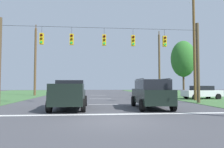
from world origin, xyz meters
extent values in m
plane|color=#47474C|center=(0.00, 0.00, 0.00)|extent=(120.00, 120.00, 0.00)
cube|color=white|center=(0.00, 2.14, 0.00)|extent=(15.23, 0.45, 0.01)
cube|color=white|center=(0.00, 8.14, 0.00)|extent=(2.50, 0.15, 0.01)
cube|color=white|center=(0.00, 15.46, 0.00)|extent=(2.50, 0.15, 0.01)
cube|color=white|center=(0.00, 23.45, 0.00)|extent=(2.50, 0.15, 0.01)
cylinder|color=brown|center=(8.53, 8.61, 3.62)|extent=(0.30, 0.30, 7.25)
cylinder|color=black|center=(-0.05, 8.61, 6.59)|extent=(17.16, 0.02, 0.02)
cylinder|color=black|center=(-5.24, 8.61, 6.29)|extent=(0.02, 0.02, 0.60)
cube|color=yellow|center=(-5.24, 8.61, 5.52)|extent=(0.32, 0.24, 0.95)
cylinder|color=#310503|center=(-5.24, 8.47, 5.81)|extent=(0.20, 0.04, 0.20)
cylinder|color=#352203|center=(-5.24, 8.47, 5.51)|extent=(0.20, 0.04, 0.20)
cylinder|color=green|center=(-5.24, 8.47, 5.21)|extent=(0.20, 0.04, 0.20)
cylinder|color=black|center=(-2.74, 8.61, 6.29)|extent=(0.02, 0.02, 0.60)
cube|color=yellow|center=(-2.74, 8.61, 5.52)|extent=(0.32, 0.24, 0.95)
cylinder|color=#310503|center=(-2.74, 8.47, 5.81)|extent=(0.20, 0.04, 0.20)
cylinder|color=#352203|center=(-2.74, 8.47, 5.51)|extent=(0.20, 0.04, 0.20)
cylinder|color=green|center=(-2.74, 8.47, 5.21)|extent=(0.20, 0.04, 0.20)
cylinder|color=black|center=(0.05, 8.61, 6.29)|extent=(0.02, 0.02, 0.60)
cube|color=yellow|center=(0.05, 8.61, 5.52)|extent=(0.32, 0.24, 0.95)
cylinder|color=#310503|center=(0.05, 8.47, 5.81)|extent=(0.20, 0.04, 0.20)
cylinder|color=#352203|center=(0.05, 8.47, 5.51)|extent=(0.20, 0.04, 0.20)
cylinder|color=green|center=(0.05, 8.47, 5.21)|extent=(0.20, 0.04, 0.20)
cylinder|color=black|center=(2.60, 8.61, 6.29)|extent=(0.02, 0.02, 0.60)
cube|color=yellow|center=(2.60, 8.61, 5.52)|extent=(0.32, 0.24, 0.95)
cylinder|color=#310503|center=(2.60, 8.47, 5.81)|extent=(0.20, 0.04, 0.20)
cylinder|color=#352203|center=(2.60, 8.47, 5.51)|extent=(0.20, 0.04, 0.20)
cylinder|color=green|center=(2.60, 8.47, 5.21)|extent=(0.20, 0.04, 0.20)
cylinder|color=black|center=(5.46, 8.61, 6.29)|extent=(0.02, 0.02, 0.60)
cube|color=yellow|center=(5.46, 8.61, 5.52)|extent=(0.32, 0.24, 0.95)
cylinder|color=#310503|center=(5.46, 8.47, 5.81)|extent=(0.20, 0.04, 0.20)
cylinder|color=#352203|center=(5.46, 8.47, 5.51)|extent=(0.20, 0.04, 0.20)
cylinder|color=green|center=(5.46, 8.47, 5.21)|extent=(0.20, 0.04, 0.20)
cube|color=black|center=(-2.52, 5.06, 0.82)|extent=(2.01, 5.40, 0.85)
cube|color=black|center=(-2.52, 5.70, 1.60)|extent=(1.85, 1.90, 0.70)
cube|color=black|center=(-3.45, 3.70, 1.48)|extent=(0.10, 2.38, 0.45)
cube|color=black|center=(-1.57, 3.71, 1.48)|extent=(0.10, 2.38, 0.45)
cube|color=black|center=(-2.51, 2.41, 1.48)|extent=(1.96, 0.10, 0.45)
cylinder|color=black|center=(-3.52, 6.89, 0.40)|extent=(0.28, 0.80, 0.80)
cylinder|color=black|center=(-1.52, 6.89, 0.40)|extent=(0.28, 0.80, 0.80)
cylinder|color=black|center=(-3.51, 3.22, 0.40)|extent=(0.28, 0.80, 0.80)
cylinder|color=black|center=(-1.51, 3.22, 0.40)|extent=(0.28, 0.80, 0.80)
cube|color=black|center=(3.10, 4.78, 0.85)|extent=(2.12, 4.87, 0.95)
cube|color=black|center=(3.09, 4.63, 1.66)|extent=(1.91, 3.26, 0.65)
cylinder|color=black|center=(2.24, 4.66, 2.03)|extent=(0.15, 2.72, 0.05)
cylinder|color=black|center=(3.94, 4.60, 2.03)|extent=(0.15, 2.72, 0.05)
cylinder|color=black|center=(2.18, 6.44, 0.38)|extent=(0.29, 0.77, 0.76)
cylinder|color=black|center=(4.13, 6.38, 0.38)|extent=(0.29, 0.77, 0.76)
cylinder|color=black|center=(2.07, 3.18, 0.38)|extent=(0.29, 0.77, 0.76)
cylinder|color=black|center=(4.01, 3.11, 0.38)|extent=(0.29, 0.77, 0.76)
cube|color=silver|center=(11.54, 13.61, 0.67)|extent=(4.45, 2.20, 0.70)
cube|color=black|center=(11.54, 13.61, 1.27)|extent=(2.25, 1.81, 0.50)
cylinder|color=black|center=(10.21, 12.58, 0.32)|extent=(0.66, 0.28, 0.64)
cylinder|color=black|center=(10.04, 14.37, 0.32)|extent=(0.66, 0.28, 0.64)
cylinder|color=black|center=(13.03, 12.85, 0.32)|extent=(0.66, 0.28, 0.64)
cylinder|color=black|center=(12.86, 14.65, 0.32)|extent=(0.66, 0.28, 0.64)
cylinder|color=brown|center=(9.68, 11.49, 5.47)|extent=(0.26, 0.26, 10.94)
cube|color=brown|center=(9.68, 11.49, 10.54)|extent=(0.12, 0.12, 2.10)
cylinder|color=#B2B7BC|center=(9.68, 12.33, 10.66)|extent=(0.08, 0.08, 0.12)
cylinder|color=brown|center=(9.70, 23.18, 4.82)|extent=(0.31, 0.31, 9.65)
cube|color=brown|center=(9.70, 23.18, 9.25)|extent=(0.12, 0.12, 1.95)
cylinder|color=#B2B7BC|center=(9.70, 23.95, 9.37)|extent=(0.08, 0.08, 0.12)
cylinder|color=#B2B7BC|center=(9.70, 22.40, 9.37)|extent=(0.08, 0.08, 0.12)
cylinder|color=brown|center=(-9.56, 23.52, 5.13)|extent=(0.34, 0.34, 10.25)
cube|color=brown|center=(-9.56, 23.52, 9.85)|extent=(0.12, 0.12, 1.98)
cylinder|color=#B2B7BC|center=(-9.56, 24.31, 9.97)|extent=(0.08, 0.08, 0.12)
cylinder|color=#B2B7BC|center=(-9.56, 22.72, 9.97)|extent=(0.08, 0.08, 0.12)
cylinder|color=brown|center=(11.26, 17.80, 1.89)|extent=(0.26, 0.26, 3.79)
ellipsoid|color=#30722A|center=(11.26, 17.80, 5.12)|extent=(3.27, 3.27, 4.87)
camera|label=1|loc=(-1.03, -9.75, 1.64)|focal=34.26mm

